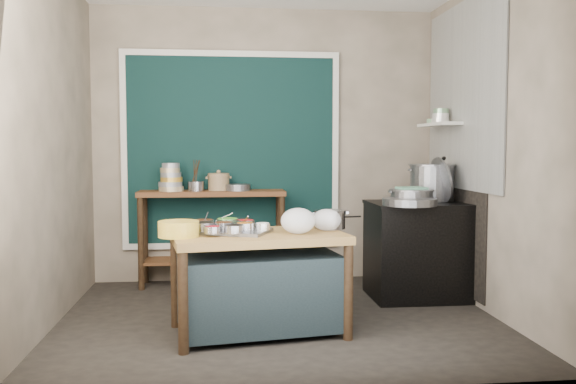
{
  "coord_description": "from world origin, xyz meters",
  "views": [
    {
      "loc": [
        -0.45,
        -4.82,
        1.38
      ],
      "look_at": [
        0.1,
        0.25,
        1.01
      ],
      "focal_mm": 38.0,
      "sensor_mm": 36.0,
      "label": 1
    }
  ],
  "objects": [
    {
      "name": "floor",
      "position": [
        0.0,
        0.0,
        -0.01
      ],
      "size": [
        3.5,
        3.0,
        0.02
      ],
      "primitive_type": "cube",
      "color": "black",
      "rests_on": "ground"
    },
    {
      "name": "stock_pot",
      "position": [
        1.51,
        0.71,
        1.05
      ],
      "size": [
        0.48,
        0.48,
        0.34
      ],
      "primitive_type": null,
      "rotation": [
        0.0,
        0.0,
        0.11
      ],
      "color": "gray",
      "rests_on": "stove_top"
    },
    {
      "name": "steamer",
      "position": [
        1.23,
        0.43,
        0.94
      ],
      "size": [
        0.45,
        0.45,
        0.13
      ],
      "primitive_type": null,
      "rotation": [
        0.0,
        0.0,
        0.12
      ],
      "color": "gray",
      "rests_on": "stove_top"
    },
    {
      "name": "bowl_stack",
      "position": [
        -0.95,
        1.26,
        1.07
      ],
      "size": [
        0.25,
        0.25,
        0.28
      ],
      "color": "tan",
      "rests_on": "back_counter"
    },
    {
      "name": "curtain_frame",
      "position": [
        -0.35,
        1.46,
        1.35
      ],
      "size": [
        2.22,
        0.03,
        2.02
      ],
      "primitive_type": null,
      "color": "beige",
      "rests_on": "back_wall"
    },
    {
      "name": "stove_block",
      "position": [
        1.35,
        0.55,
        0.42
      ],
      "size": [
        0.9,
        0.68,
        0.85
      ],
      "primitive_type": "cube",
      "color": "black",
      "rests_on": "floor"
    },
    {
      "name": "saucepan",
      "position": [
        0.38,
        -0.18,
        0.82
      ],
      "size": [
        0.31,
        0.31,
        0.14
      ],
      "primitive_type": null,
      "rotation": [
        0.0,
        0.0,
        0.19
      ],
      "color": "gray",
      "rests_on": "prep_table"
    },
    {
      "name": "ceramic_crock",
      "position": [
        -0.48,
        1.3,
        1.03
      ],
      "size": [
        0.29,
        0.29,
        0.15
      ],
      "primitive_type": null,
      "rotation": [
        0.0,
        0.0,
        0.34
      ],
      "color": "#896A4A",
      "rests_on": "back_counter"
    },
    {
      "name": "right_wall",
      "position": [
        1.76,
        0.0,
        1.4
      ],
      "size": [
        0.02,
        3.0,
        2.8
      ],
      "primitive_type": "cube",
      "color": "gray",
      "rests_on": "floor"
    },
    {
      "name": "stove_top",
      "position": [
        1.35,
        0.55,
        0.86
      ],
      "size": [
        0.92,
        0.69,
        0.03
      ],
      "primitive_type": "cube",
      "color": "black",
      "rests_on": "stove_block"
    },
    {
      "name": "wall_shelf",
      "position": [
        1.63,
        0.85,
        1.6
      ],
      "size": [
        0.22,
        0.7,
        0.03
      ],
      "primitive_type": "cube",
      "color": "beige",
      "rests_on": "right_wall"
    },
    {
      "name": "yellow_basin",
      "position": [
        -0.76,
        -0.5,
        0.81
      ],
      "size": [
        0.37,
        0.37,
        0.11
      ],
      "primitive_type": "cylinder",
      "rotation": [
        0.0,
        0.0,
        -0.34
      ],
      "color": "gold",
      "rests_on": "prep_table"
    },
    {
      "name": "shallow_pan",
      "position": [
        1.16,
        0.27,
        0.91
      ],
      "size": [
        0.5,
        0.5,
        0.06
      ],
      "primitive_type": "cylinder",
      "rotation": [
        0.0,
        0.0,
        -0.06
      ],
      "color": "gray",
      "rests_on": "stove_top"
    },
    {
      "name": "curtain_panel",
      "position": [
        -0.35,
        1.47,
        1.35
      ],
      "size": [
        2.1,
        0.02,
        1.9
      ],
      "primitive_type": "cube",
      "color": "black",
      "rests_on": "back_wall"
    },
    {
      "name": "wide_bowl",
      "position": [
        -0.29,
        1.26,
        0.98
      ],
      "size": [
        0.32,
        0.32,
        0.06
      ],
      "primitive_type": "cylinder",
      "rotation": [
        0.0,
        0.0,
        -0.32
      ],
      "color": "gray",
      "rests_on": "back_counter"
    },
    {
      "name": "green_cloth",
      "position": [
        1.23,
        0.43,
        1.02
      ],
      "size": [
        0.26,
        0.21,
        0.02
      ],
      "primitive_type": "cube",
      "rotation": [
        0.0,
        0.0,
        0.11
      ],
      "color": "#5C9A7B",
      "rests_on": "steamer"
    },
    {
      "name": "back_wall",
      "position": [
        0.0,
        1.51,
        1.4
      ],
      "size": [
        3.5,
        0.02,
        2.8
      ],
      "primitive_type": "cube",
      "color": "gray",
      "rests_on": "floor"
    },
    {
      "name": "back_counter",
      "position": [
        -0.55,
        1.28,
        0.47
      ],
      "size": [
        1.45,
        0.4,
        0.95
      ],
      "primitive_type": "cube",
      "color": "#522D17",
      "rests_on": "floor"
    },
    {
      "name": "plastic_bag_b",
      "position": [
        0.34,
        -0.3,
        0.83
      ],
      "size": [
        0.22,
        0.19,
        0.17
      ],
      "primitive_type": "ellipsoid",
      "rotation": [
        0.0,
        0.0,
        0.02
      ],
      "color": "white",
      "rests_on": "prep_table"
    },
    {
      "name": "shelf_bowl_green",
      "position": [
        1.63,
        1.03,
        1.64
      ],
      "size": [
        0.16,
        0.16,
        0.05
      ],
      "primitive_type": "cylinder",
      "rotation": [
        0.0,
        0.0,
        0.39
      ],
      "color": "gray",
      "rests_on": "wall_shelf"
    },
    {
      "name": "condiment_tray",
      "position": [
        -0.38,
        -0.34,
        0.76
      ],
      "size": [
        0.63,
        0.54,
        0.02
      ],
      "primitive_type": "cube",
      "rotation": [
        0.0,
        0.0,
        -0.38
      ],
      "color": "gray",
      "rests_on": "prep_table"
    },
    {
      "name": "tile_panel",
      "position": [
        1.74,
        0.55,
        1.85
      ],
      "size": [
        0.02,
        1.7,
        1.7
      ],
      "primitive_type": "cube",
      "color": "#B2B2AA",
      "rests_on": "right_wall"
    },
    {
      "name": "left_wall",
      "position": [
        -1.76,
        0.0,
        1.4
      ],
      "size": [
        0.02,
        3.0,
        2.8
      ],
      "primitive_type": "cube",
      "color": "gray",
      "rests_on": "floor"
    },
    {
      "name": "plastic_bag_a",
      "position": [
        0.1,
        -0.45,
        0.85
      ],
      "size": [
        0.32,
        0.29,
        0.19
      ],
      "primitive_type": "ellipsoid",
      "rotation": [
        0.0,
        0.0,
        -0.36
      ],
      "color": "white",
      "rests_on": "prep_table"
    },
    {
      "name": "prep_table",
      "position": [
        -0.19,
        -0.38,
        0.38
      ],
      "size": [
        1.35,
        0.9,
        0.75
      ],
      "primitive_type": "cube",
      "rotation": [
        0.0,
        0.0,
        0.15
      ],
      "color": "olive",
      "rests_on": "floor"
    },
    {
      "name": "condiment_bowls",
      "position": [
        -0.42,
        -0.33,
        0.8
      ],
      "size": [
        0.56,
        0.46,
        0.07
      ],
      "color": "gray",
      "rests_on": "condiment_tray"
    },
    {
      "name": "pot_lid",
      "position": [
        1.54,
        0.54,
        1.09
      ],
      "size": [
        0.13,
        0.43,
        0.42
      ],
      "primitive_type": "cylinder",
      "rotation": [
        0.0,
        1.36,
        0.06
      ],
      "color": "gray",
      "rests_on": "stove_top"
    },
    {
      "name": "utensil_cup",
      "position": [
        -0.71,
        1.25,
        1.0
      ],
      "size": [
        0.21,
        0.21,
        0.09
      ],
      "primitive_type": "cylinder",
      "rotation": [
        0.0,
        0.0,
        -0.43
      ],
      "color": "gray",
      "rests_on": "back_counter"
    },
    {
      "name": "soot_patch",
      "position": [
        1.74,
        0.65,
        0.7
      ],
      "size": [
        0.01,
        1.3,
        1.3
      ],
      "primitive_type": "cube",
      "color": "black",
      "rests_on": "right_wall"
    },
    {
      "name": "shelf_bowl_stack",
      "position": [
        1.63,
        0.81,
        1.68
      ],
      "size": [
        0.17,
        0.17,
        0.13
      ],
      "color": "silver",
      "rests_on": "wall_shelf"
    }
  ]
}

